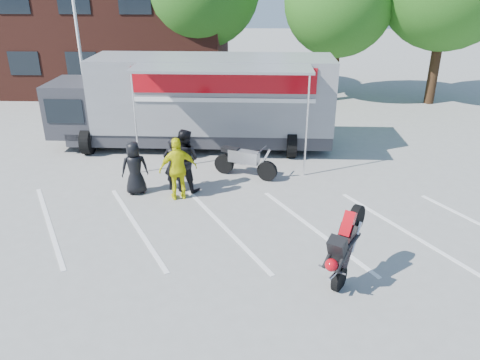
# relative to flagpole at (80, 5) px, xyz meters

# --- Properties ---
(ground) EXTENTS (100.00, 100.00, 0.00)m
(ground) POSITION_rel_flagpole_xyz_m (6.24, -10.00, -5.05)
(ground) COLOR gray
(ground) RESTS_ON ground
(parking_bay_lines) EXTENTS (18.09, 13.33, 0.01)m
(parking_bay_lines) POSITION_rel_flagpole_xyz_m (6.24, -9.00, -5.05)
(parking_bay_lines) COLOR white
(parking_bay_lines) RESTS_ON ground
(office_building) EXTENTS (18.00, 8.00, 7.00)m
(office_building) POSITION_rel_flagpole_xyz_m (-3.76, 8.00, -1.55)
(office_building) COLOR #4B2018
(office_building) RESTS_ON ground
(flagpole) EXTENTS (1.61, 0.12, 8.00)m
(flagpole) POSITION_rel_flagpole_xyz_m (0.00, 0.00, 0.00)
(flagpole) COLOR white
(flagpole) RESTS_ON ground
(tree_mid) EXTENTS (5.44, 5.44, 7.68)m
(tree_mid) POSITION_rel_flagpole_xyz_m (11.24, 5.00, -0.11)
(tree_mid) COLOR #382314
(tree_mid) RESTS_ON ground
(transporter_truck) EXTENTS (10.90, 5.29, 3.46)m
(transporter_truck) POSITION_rel_flagpole_xyz_m (5.09, -2.58, -5.05)
(transporter_truck) COLOR gray
(transporter_truck) RESTS_ON ground
(parked_motorcycle) EXTENTS (2.39, 1.53, 1.19)m
(parked_motorcycle) POSITION_rel_flagpole_xyz_m (6.90, -5.56, -5.05)
(parked_motorcycle) COLOR #A9A9AE
(parked_motorcycle) RESTS_ON ground
(stunt_bike_rider) EXTENTS (1.51, 1.79, 1.92)m
(stunt_bike_rider) POSITION_rel_flagpole_xyz_m (9.41, -11.03, -5.05)
(stunt_bike_rider) COLOR black
(stunt_bike_rider) RESTS_ON ground
(spectator_leather_a) EXTENTS (0.94, 0.77, 1.67)m
(spectator_leather_a) POSITION_rel_flagpole_xyz_m (3.57, -6.95, -4.22)
(spectator_leather_a) COLOR black
(spectator_leather_a) RESTS_ON ground
(spectator_leather_b) EXTENTS (0.66, 0.47, 1.70)m
(spectator_leather_b) POSITION_rel_flagpole_xyz_m (4.72, -6.63, -4.20)
(spectator_leather_b) COLOR black
(spectator_leather_b) RESTS_ON ground
(spectator_leather_c) EXTENTS (1.16, 1.03, 1.98)m
(spectator_leather_c) POSITION_rel_flagpole_xyz_m (5.06, -6.65, -4.06)
(spectator_leather_c) COLOR black
(spectator_leather_c) RESTS_ON ground
(spectator_hivis) EXTENTS (1.22, 0.80, 1.93)m
(spectator_hivis) POSITION_rel_flagpole_xyz_m (4.96, -7.28, -4.09)
(spectator_hivis) COLOR #DCDD0B
(spectator_hivis) RESTS_ON ground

